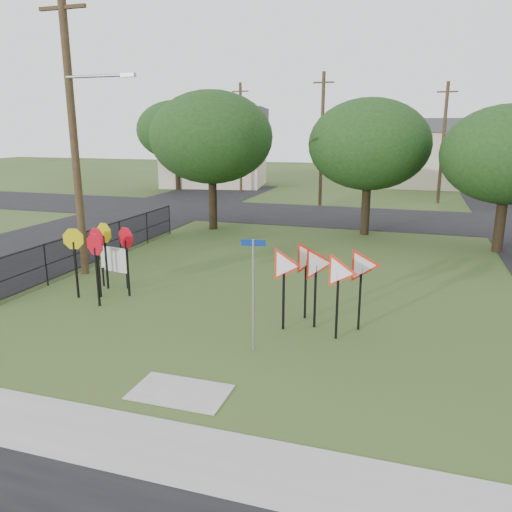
{
  "coord_description": "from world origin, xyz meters",
  "views": [
    {
      "loc": [
        4.31,
        -10.77,
        5.29
      ],
      "look_at": [
        -0.07,
        3.0,
        1.6
      ],
      "focal_mm": 35.0,
      "sensor_mm": 36.0,
      "label": 1
    }
  ],
  "objects": [
    {
      "name": "sidewalk",
      "position": [
        0.0,
        -4.2,
        0.01
      ],
      "size": [
        30.0,
        1.6,
        0.02
      ],
      "primitive_type": "cube",
      "color": "#9B9A92",
      "rests_on": "ground"
    },
    {
      "name": "planting_strip",
      "position": [
        0.0,
        -5.4,
        0.01
      ],
      "size": [
        30.0,
        0.8,
        0.02
      ],
      "primitive_type": "cube",
      "color": "#2F481B",
      "rests_on": "ground"
    },
    {
      "name": "yield_sign_cluster",
      "position": [
        2.09,
        1.88,
        1.71
      ],
      "size": [
        2.96,
        1.63,
        2.32
      ],
      "color": "black",
      "rests_on": "ground"
    },
    {
      "name": "far_pole_b",
      "position": [
        6.0,
        28.0,
        4.35
      ],
      "size": [
        1.4,
        0.24,
        8.5
      ],
      "color": "#4A3822",
      "rests_on": "ground"
    },
    {
      "name": "curb_pad",
      "position": [
        0.0,
        -2.4,
        0.01
      ],
      "size": [
        2.0,
        1.2,
        0.02
      ],
      "primitive_type": "cube",
      "color": "#9B9A92",
      "rests_on": "ground"
    },
    {
      "name": "street_left",
      "position": [
        -12.0,
        10.0,
        0.01
      ],
      "size": [
        8.0,
        50.0,
        0.02
      ],
      "primitive_type": "cube",
      "color": "black",
      "rests_on": "ground"
    },
    {
      "name": "info_board",
      "position": [
        -5.26,
        3.37,
        0.94
      ],
      "size": [
        1.12,
        0.22,
        1.41
      ],
      "color": "black",
      "rests_on": "ground"
    },
    {
      "name": "house_left",
      "position": [
        -14.0,
        34.0,
        3.65
      ],
      "size": [
        10.58,
        8.88,
        7.2
      ],
      "color": "beige",
      "rests_on": "ground"
    },
    {
      "name": "stop_sign_cluster",
      "position": [
        -5.07,
        2.38,
        1.71
      ],
      "size": [
        2.16,
        1.8,
        2.29
      ],
      "color": "black",
      "rests_on": "ground"
    },
    {
      "name": "utility_pole_main",
      "position": [
        -7.24,
        4.5,
        5.21
      ],
      "size": [
        3.55,
        0.33,
        10.0
      ],
      "color": "#4A3822",
      "rests_on": "ground"
    },
    {
      "name": "house_mid",
      "position": [
        4.0,
        40.0,
        3.15
      ],
      "size": [
        8.4,
        8.4,
        6.2
      ],
      "color": "beige",
      "rests_on": "ground"
    },
    {
      "name": "street_far",
      "position": [
        0.0,
        20.0,
        0.01
      ],
      "size": [
        60.0,
        8.0,
        0.02
      ],
      "primitive_type": "cube",
      "color": "black",
      "rests_on": "ground"
    },
    {
      "name": "tree_near_right",
      "position": [
        8.0,
        13.0,
        4.22
      ],
      "size": [
        5.6,
        5.6,
        6.33
      ],
      "color": "black",
      "rests_on": "ground"
    },
    {
      "name": "tree_far_left",
      "position": [
        -16.0,
        30.0,
        5.17
      ],
      "size": [
        6.8,
        6.8,
        7.73
      ],
      "color": "black",
      "rests_on": "ground"
    },
    {
      "name": "far_pole_a",
      "position": [
        -2.0,
        24.0,
        4.6
      ],
      "size": [
        1.4,
        0.24,
        9.0
      ],
      "color": "#4A3822",
      "rests_on": "ground"
    },
    {
      "name": "tree_near_mid",
      "position": [
        2.0,
        15.0,
        4.54
      ],
      "size": [
        6.0,
        6.0,
        6.8
      ],
      "color": "black",
      "rests_on": "ground"
    },
    {
      "name": "fence_run",
      "position": [
        -7.6,
        6.25,
        0.78
      ],
      "size": [
        0.05,
        11.55,
        1.5
      ],
      "color": "black",
      "rests_on": "ground"
    },
    {
      "name": "tree_near_left",
      "position": [
        -6.0,
        14.0,
        4.86
      ],
      "size": [
        6.4,
        6.4,
        7.27
      ],
      "color": "black",
      "rests_on": "ground"
    },
    {
      "name": "street_name_sign",
      "position": [
        0.81,
        0.02,
        1.61
      ],
      "size": [
        0.57,
        0.12,
        2.79
      ],
      "color": "#95979D",
      "rests_on": "ground"
    },
    {
      "name": "ground",
      "position": [
        0.0,
        0.0,
        0.0
      ],
      "size": [
        140.0,
        140.0,
        0.0
      ],
      "primitive_type": "plane",
      "color": "#2F481B"
    },
    {
      "name": "far_pole_c",
      "position": [
        -10.0,
        30.0,
        4.6
      ],
      "size": [
        1.4,
        0.24,
        9.0
      ],
      "color": "#4A3822",
      "rests_on": "ground"
    }
  ]
}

